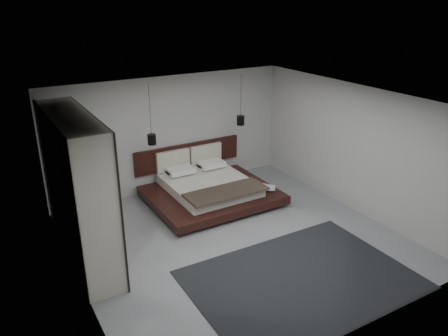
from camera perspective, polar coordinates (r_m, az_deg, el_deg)
floor at (r=8.80m, az=1.54°, el=-9.32°), size 6.00×6.00×0.00m
ceiling at (r=7.74m, az=1.75°, el=8.75°), size 6.00×6.00×0.00m
wall_back at (r=10.67m, az=-6.97°, el=4.46°), size 6.00×0.00×6.00m
wall_front at (r=6.12m, az=16.98°, el=-10.17°), size 6.00×0.00×6.00m
wall_left at (r=7.17m, az=-19.21°, el=-5.51°), size 0.00×6.00×6.00m
wall_right at (r=9.99m, az=16.39°, el=2.52°), size 0.00×6.00×6.00m
lattice_screen at (r=9.46m, az=-22.07°, el=0.05°), size 0.05×0.90×2.60m
bed at (r=10.31m, az=-2.04°, el=-2.60°), size 2.84×2.41×1.09m
book_lower at (r=10.38m, az=5.38°, el=-2.61°), size 0.34×0.36×0.03m
book_upper at (r=10.34m, az=5.40°, el=-2.56°), size 0.39×0.40×0.02m
pendant_left at (r=9.79m, az=-9.42°, el=3.72°), size 0.19×0.19×1.36m
pendant_right at (r=10.77m, az=2.18°, el=6.24°), size 0.19×0.19×1.25m
wardrobe at (r=8.01m, az=-18.43°, el=-2.80°), size 0.65×2.77×2.72m
rug at (r=7.80m, az=10.13°, el=-14.17°), size 3.77×2.72×0.02m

